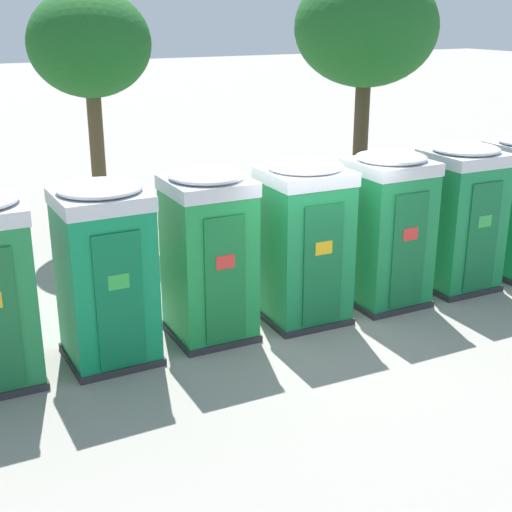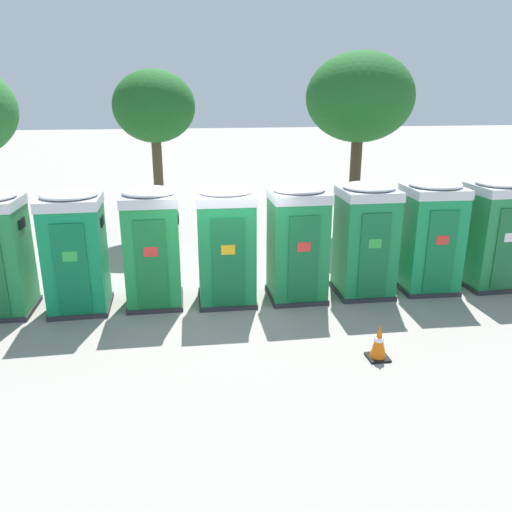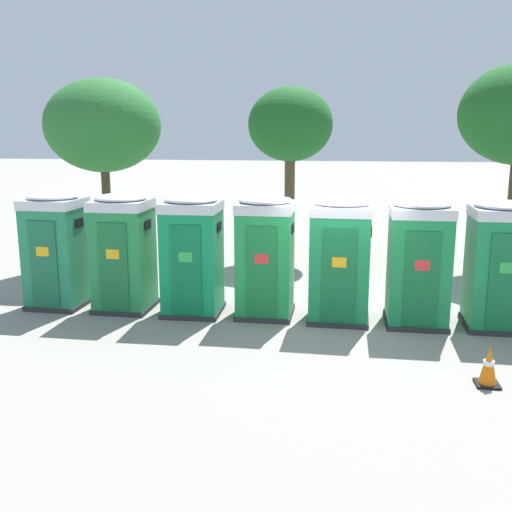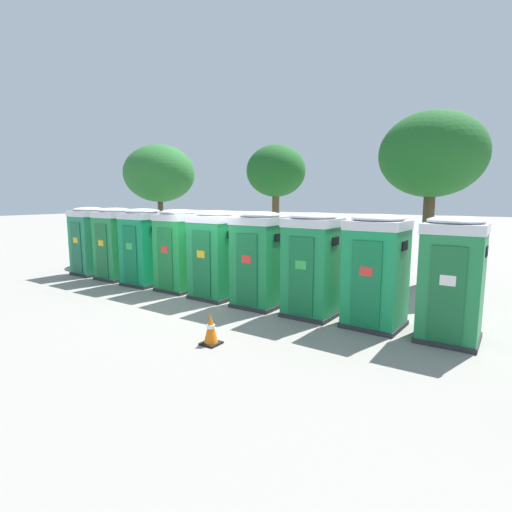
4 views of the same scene
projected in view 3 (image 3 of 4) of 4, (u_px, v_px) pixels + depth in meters
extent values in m
plane|color=gray|center=(338.00, 321.00, 12.35)|extent=(120.00, 120.00, 0.00)
cube|color=#2D2D33|center=(61.00, 303.00, 13.42)|extent=(1.22, 1.25, 0.10)
cube|color=#208255|center=(57.00, 255.00, 13.19)|extent=(1.16, 1.19, 2.10)
cube|color=#196542|center=(44.00, 264.00, 12.64)|extent=(0.61, 0.06, 1.85)
cube|color=yellow|center=(42.00, 252.00, 12.57)|extent=(0.28, 0.02, 0.20)
cube|color=black|center=(79.00, 223.00, 12.94)|extent=(0.04, 0.36, 0.20)
cube|color=silver|center=(54.00, 203.00, 12.95)|extent=(1.20, 1.22, 0.20)
ellipsoid|color=silver|center=(53.00, 196.00, 12.92)|extent=(1.14, 1.16, 0.18)
cube|color=#2D2D33|center=(126.00, 306.00, 13.17)|extent=(1.20, 1.22, 0.10)
cube|color=#208544|center=(124.00, 258.00, 12.94)|extent=(1.15, 1.16, 2.10)
cube|color=#196835|center=(114.00, 267.00, 12.39)|extent=(0.62, 0.04, 1.85)
cube|color=yellow|center=(113.00, 254.00, 12.31)|extent=(0.28, 0.01, 0.20)
cube|color=black|center=(148.00, 225.00, 12.70)|extent=(0.03, 0.36, 0.20)
cube|color=silver|center=(121.00, 205.00, 12.70)|extent=(1.18, 1.20, 0.20)
ellipsoid|color=silver|center=(121.00, 198.00, 12.66)|extent=(1.12, 1.14, 0.18)
cube|color=#2D2D33|center=(194.00, 310.00, 12.89)|extent=(1.21, 1.20, 0.10)
cube|color=#108D51|center=(193.00, 260.00, 12.66)|extent=(1.15, 1.15, 2.10)
cube|color=#0C6E3F|center=(186.00, 270.00, 12.11)|extent=(0.63, 0.03, 1.85)
cube|color=green|center=(185.00, 257.00, 12.03)|extent=(0.28, 0.01, 0.20)
cube|color=black|center=(219.00, 227.00, 12.43)|extent=(0.03, 0.36, 0.20)
cube|color=silver|center=(191.00, 206.00, 12.42)|extent=(1.18, 1.18, 0.20)
ellipsoid|color=silver|center=(191.00, 199.00, 12.38)|extent=(1.13, 1.12, 0.18)
cube|color=#2D2D33|center=(265.00, 312.00, 12.73)|extent=(1.19, 1.22, 0.10)
cube|color=green|center=(265.00, 262.00, 12.50)|extent=(1.13, 1.16, 2.10)
cube|color=#177435|center=(261.00, 272.00, 11.95)|extent=(0.61, 0.04, 1.85)
cube|color=red|center=(261.00, 259.00, 11.88)|extent=(0.28, 0.01, 0.20)
cube|color=black|center=(293.00, 228.00, 12.26)|extent=(0.03, 0.36, 0.20)
cube|color=silver|center=(266.00, 207.00, 12.26)|extent=(1.16, 1.19, 0.20)
ellipsoid|color=silver|center=(266.00, 200.00, 12.23)|extent=(1.11, 1.14, 0.18)
cube|color=#2D2D33|center=(338.00, 317.00, 12.42)|extent=(1.28, 1.24, 0.10)
cube|color=#198847|center=(340.00, 266.00, 12.19)|extent=(1.21, 1.18, 2.10)
cube|color=#146A37|center=(339.00, 276.00, 11.64)|extent=(0.65, 0.05, 1.85)
cube|color=yellow|center=(339.00, 262.00, 11.56)|extent=(0.28, 0.02, 0.20)
cube|color=black|center=(371.00, 231.00, 11.93)|extent=(0.04, 0.36, 0.20)
cube|color=silver|center=(342.00, 210.00, 11.94)|extent=(1.25, 1.21, 0.20)
ellipsoid|color=silver|center=(342.00, 202.00, 11.91)|extent=(1.19, 1.16, 0.18)
cube|color=#2D2D33|center=(415.00, 321.00, 12.17)|extent=(1.22, 1.21, 0.10)
cube|color=#1A8846|center=(418.00, 268.00, 11.93)|extent=(1.16, 1.15, 2.10)
cube|color=#146A36|center=(421.00, 279.00, 11.38)|extent=(0.63, 0.04, 1.85)
cube|color=red|center=(422.00, 266.00, 11.31)|extent=(0.28, 0.01, 0.20)
cube|color=black|center=(451.00, 233.00, 11.70)|extent=(0.03, 0.36, 0.20)
cube|color=silver|center=(421.00, 211.00, 11.69)|extent=(1.20, 1.19, 0.20)
ellipsoid|color=silver|center=(422.00, 204.00, 11.66)|extent=(1.14, 1.13, 0.18)
cube|color=#2D2D33|center=(494.00, 324.00, 11.96)|extent=(1.24, 1.22, 0.10)
cube|color=#198849|center=(499.00, 271.00, 11.72)|extent=(1.18, 1.16, 2.10)
cube|color=#136A38|center=(506.00, 282.00, 11.18)|extent=(0.63, 0.04, 1.85)
cube|color=green|center=(508.00, 268.00, 11.10)|extent=(0.28, 0.01, 0.20)
cube|color=silver|center=(504.00, 213.00, 11.48)|extent=(1.21, 1.20, 0.20)
ellipsoid|color=silver|center=(505.00, 205.00, 11.45)|extent=(1.15, 1.14, 0.18)
cylinder|color=brown|center=(289.00, 202.00, 18.03)|extent=(0.31, 0.31, 3.40)
ellipsoid|color=#1E5B23|center=(290.00, 124.00, 17.55)|extent=(2.49, 2.49, 2.16)
cylinder|color=#4C3826|center=(107.00, 210.00, 16.90)|extent=(0.24, 0.24, 3.26)
ellipsoid|color=#286B2D|center=(103.00, 126.00, 16.41)|extent=(3.17, 3.17, 2.55)
cube|color=black|center=(487.00, 384.00, 9.26)|extent=(0.36, 0.36, 0.04)
cone|color=orange|center=(489.00, 365.00, 9.19)|extent=(0.28, 0.28, 0.60)
cylinder|color=white|center=(489.00, 363.00, 9.18)|extent=(0.17, 0.17, 0.07)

